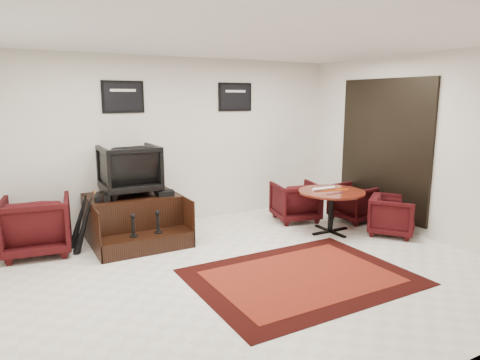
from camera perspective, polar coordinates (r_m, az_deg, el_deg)
name	(u,v)px	position (r m, az deg, el deg)	size (l,w,h in m)	color
ground	(253,270)	(5.52, 1.72, -11.86)	(6.00, 6.00, 0.00)	white
room_shell	(276,126)	(5.42, 4.89, 7.16)	(6.02, 5.02, 2.81)	white
area_rug	(301,277)	(5.35, 8.19, -12.65)	(2.57, 1.93, 0.01)	black
shine_podium	(134,220)	(6.72, -13.92, -5.14)	(1.33, 1.37, 0.68)	black
shine_chair	(129,167)	(6.68, -14.55, 1.70)	(0.82, 0.77, 0.85)	black
shoes_pair	(102,198)	(6.43, -17.91, -2.24)	(0.25, 0.29, 0.10)	black
polish_kit	(166,193)	(6.53, -9.83, -1.74)	(0.23, 0.16, 0.08)	black
umbrella_black	(84,225)	(6.34, -20.08, -5.63)	(0.30, 0.11, 0.81)	black
umbrella_hooked	(79,221)	(6.59, -20.67, -5.10)	(0.30, 0.11, 0.80)	black
armchair_side	(37,222)	(6.56, -25.49, -5.13)	(0.86, 0.81, 0.89)	black
meeting_table	(331,196)	(6.96, 12.10, -2.12)	(1.04, 1.04, 0.68)	#4D130B
table_chair_back	(295,199)	(7.59, 7.39, -2.59)	(0.73, 0.68, 0.75)	black
table_chair_window	(355,201)	(7.80, 15.10, -2.66)	(0.69, 0.65, 0.71)	black
table_chair_corner	(393,214)	(7.17, 19.68, -4.24)	(0.66, 0.62, 0.68)	black
paper_roll	(324,189)	(6.97, 11.10, -1.13)	(0.05, 0.05, 0.42)	white
table_clutter	(334,190)	(6.97, 12.41, -1.34)	(0.57, 0.30, 0.01)	#D55F0B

